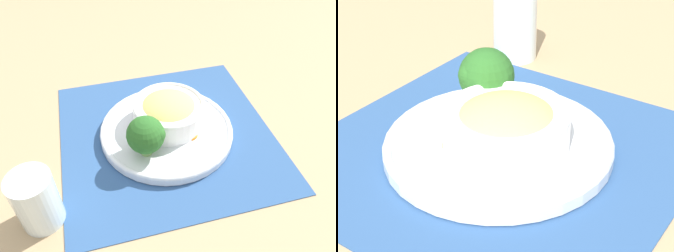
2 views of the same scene
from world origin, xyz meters
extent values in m
plane|color=tan|center=(0.00, 0.00, 0.00)|extent=(4.00, 4.00, 0.00)
cube|color=#2D5184|center=(0.00, 0.00, 0.00)|extent=(0.50, 0.50, 0.00)
cylinder|color=silver|center=(0.00, 0.00, 0.01)|extent=(0.30, 0.30, 0.02)
torus|color=silver|center=(0.00, 0.00, 0.02)|extent=(0.30, 0.30, 0.01)
cylinder|color=white|center=(-0.01, -0.02, 0.05)|extent=(0.16, 0.16, 0.05)
torus|color=white|center=(-0.01, -0.02, 0.07)|extent=(0.16, 0.16, 0.01)
ellipsoid|color=#EAC66B|center=(-0.01, -0.02, 0.06)|extent=(0.13, 0.13, 0.06)
cylinder|color=#759E51|center=(0.05, 0.07, 0.03)|extent=(0.02, 0.02, 0.02)
sphere|color=#286023|center=(0.05, 0.07, 0.07)|extent=(0.08, 0.08, 0.08)
sphere|color=#286023|center=(0.03, 0.07, 0.08)|extent=(0.03, 0.03, 0.03)
sphere|color=#286023|center=(0.07, 0.06, 0.08)|extent=(0.03, 0.03, 0.03)
cylinder|color=orange|center=(-0.04, 0.03, 0.02)|extent=(0.04, 0.04, 0.01)
cylinder|color=orange|center=(-0.05, 0.01, 0.02)|extent=(0.04, 0.04, 0.01)
cylinder|color=silver|center=(0.26, 0.17, 0.06)|extent=(0.08, 0.08, 0.11)
cylinder|color=silver|center=(0.26, 0.17, 0.04)|extent=(0.06, 0.06, 0.07)
camera|label=1|loc=(0.10, 0.52, 0.53)|focal=35.00mm
camera|label=2|loc=(-0.47, -0.39, 0.41)|focal=60.00mm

